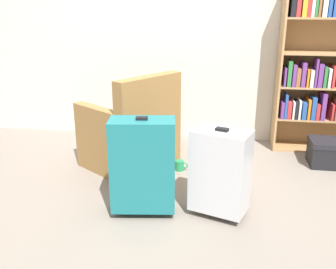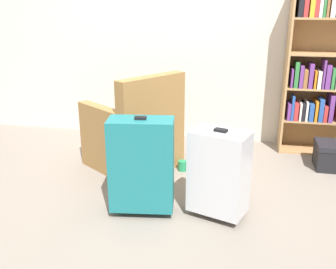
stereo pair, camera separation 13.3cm
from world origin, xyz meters
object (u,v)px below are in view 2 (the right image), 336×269
Objects in this scene: armchair at (135,134)px; suitcase_silver at (219,172)px; suitcase_teal at (142,165)px; mug at (183,166)px.

armchair is 1.15m from suitcase_silver.
armchair reaches higher than suitcase_teal.
mug is 0.18× the size of suitcase_silver.
mug is at bearing 116.81° from suitcase_silver.
suitcase_teal is (0.29, -0.84, 0.07)m from armchair.
mug is 0.89m from suitcase_silver.
mug is 0.89m from suitcase_teal.
armchair is at bearing 176.07° from mug.
suitcase_teal is at bearing -173.91° from suitcase_silver.
suitcase_teal is (-0.55, -0.06, 0.04)m from suitcase_silver.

